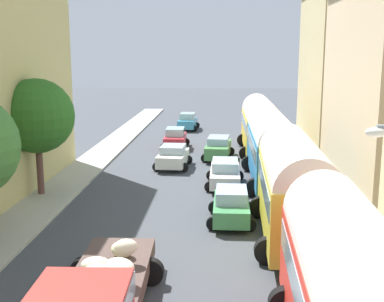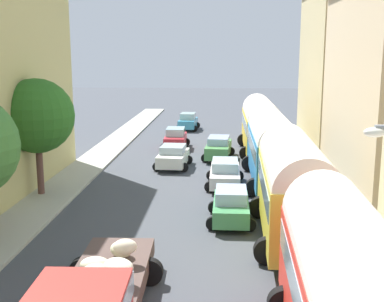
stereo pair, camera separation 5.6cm
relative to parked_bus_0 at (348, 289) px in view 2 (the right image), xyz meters
name	(u,v)px [view 2 (the right image)]	position (x,y,z in m)	size (l,w,h in m)	color
ground_plane	(195,172)	(-4.60, 20.50, -2.28)	(154.00, 154.00, 0.00)	#40444A
sidewalk_left	(84,169)	(-11.85, 20.50, -2.21)	(2.50, 70.00, 0.14)	#A6A799
sidewalk_right	(309,172)	(2.65, 20.50, -2.21)	(2.50, 70.00, 0.14)	gray
building_right_3	(342,66)	(6.43, 29.53, 4.24)	(5.56, 10.79, 12.96)	tan
parked_bus_0	(348,289)	(0.00, 0.00, 0.00)	(3.45, 8.19, 4.12)	red
parked_bus_1	(293,183)	(0.00, 9.00, 0.08)	(3.45, 8.46, 4.26)	yellow
parked_bus_2	(272,144)	(0.00, 18.00, 0.03)	(3.25, 9.41, 4.15)	teal
parked_bus_3	(260,123)	(0.00, 27.00, 0.04)	(3.31, 8.99, 4.18)	yellow
cargo_truck_0	(96,294)	(-6.24, 1.55, -1.12)	(3.25, 7.21, 2.19)	#AE2D27
car_0	(173,156)	(-6.11, 21.65, -1.51)	(2.47, 3.86, 1.50)	silver
car_1	(176,138)	(-6.58, 28.51, -1.47)	(2.22, 3.85, 1.64)	#B72630
car_2	(188,122)	(-6.25, 38.29, -1.45)	(2.31, 3.80, 1.67)	#3C95BD
car_4	(231,205)	(-2.46, 10.97, -1.51)	(2.19, 3.74, 1.54)	#438C53
car_5	(225,173)	(-2.70, 17.12, -1.51)	(2.27, 4.23, 1.52)	silver
car_6	(219,148)	(-3.12, 24.70, -1.47)	(2.42, 4.49, 1.60)	#509149
roadside_tree_2	(37,116)	(-12.50, 14.55, 2.01)	(3.89, 3.89, 6.25)	brown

